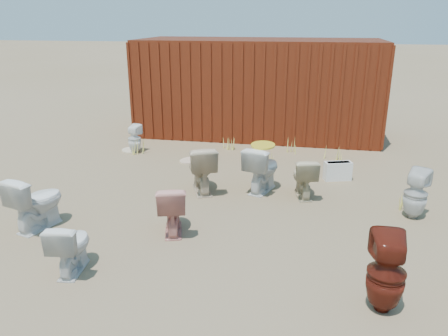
% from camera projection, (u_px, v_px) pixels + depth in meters
% --- Properties ---
extents(ground, '(100.00, 100.00, 0.00)m').
position_uv_depth(ground, '(217.00, 213.00, 6.82)').
color(ground, brown).
rests_on(ground, ground).
extents(shipping_container, '(6.00, 2.40, 2.40)m').
position_uv_depth(shipping_container, '(258.00, 87.00, 11.25)').
color(shipping_container, '#4F190D').
rests_on(shipping_container, ground).
extents(toilet_front_a, '(0.65, 0.89, 0.81)m').
position_uv_depth(toilet_front_a, '(37.00, 202.00, 6.24)').
color(toilet_front_a, white).
rests_on(toilet_front_a, ground).
extents(toilet_front_pink, '(0.59, 0.80, 0.73)m').
position_uv_depth(toilet_front_pink, '(172.00, 208.00, 6.13)').
color(toilet_front_pink, tan).
rests_on(toilet_front_pink, ground).
extents(toilet_front_c, '(0.44, 0.69, 0.66)m').
position_uv_depth(toilet_front_c, '(71.00, 246.00, 5.17)').
color(toilet_front_c, silver).
rests_on(toilet_front_c, ground).
extents(toilet_front_maroon, '(0.39, 0.40, 0.87)m').
position_uv_depth(toilet_front_maroon, '(386.00, 273.00, 4.43)').
color(toilet_front_maroon, '#58190F').
rests_on(toilet_front_maroon, ground).
extents(toilet_back_a, '(0.34, 0.34, 0.64)m').
position_uv_depth(toilet_back_a, '(135.00, 139.00, 9.82)').
color(toilet_back_a, white).
rests_on(toilet_back_a, ground).
extents(toilet_back_beige_left, '(0.75, 0.94, 0.84)m').
position_uv_depth(toilet_back_beige_left, '(201.00, 168.00, 7.58)').
color(toilet_back_beige_left, '#C7B191').
rests_on(toilet_back_beige_left, ground).
extents(toilet_back_beige_right, '(0.52, 0.75, 0.69)m').
position_uv_depth(toilet_back_beige_right, '(304.00, 177.00, 7.37)').
color(toilet_back_beige_right, '#BDB08A').
rests_on(toilet_back_beige_right, ground).
extents(toilet_back_yellowlid, '(0.69, 0.91, 0.82)m').
position_uv_depth(toilet_back_yellowlid, '(262.00, 168.00, 7.60)').
color(toilet_back_yellowlid, white).
rests_on(toilet_back_yellowlid, ground).
extents(toilet_back_e, '(0.47, 0.48, 0.77)m').
position_uv_depth(toilet_back_e, '(416.00, 194.00, 6.56)').
color(toilet_back_e, silver).
rests_on(toilet_back_e, ground).
extents(yellow_lid, '(0.42, 0.52, 0.02)m').
position_uv_depth(yellow_lid, '(263.00, 145.00, 7.46)').
color(yellow_lid, gold).
rests_on(yellow_lid, toilet_back_yellowlid).
extents(loose_tank, '(0.54, 0.34, 0.35)m').
position_uv_depth(loose_tank, '(338.00, 171.00, 8.19)').
color(loose_tank, white).
rests_on(loose_tank, ground).
extents(loose_lid_near, '(0.53, 0.60, 0.02)m').
position_uv_depth(loose_lid_near, '(190.00, 160.00, 9.33)').
color(loose_lid_near, '#CCB194').
rests_on(loose_lid_near, ground).
extents(loose_lid_far, '(0.55, 0.59, 0.02)m').
position_uv_depth(loose_lid_far, '(130.00, 150.00, 10.04)').
color(loose_lid_far, '#CBB793').
rests_on(loose_lid_far, ground).
extents(weed_clump_a, '(0.36, 0.36, 0.33)m').
position_uv_depth(weed_clump_a, '(137.00, 146.00, 9.82)').
color(weed_clump_a, '#C9BE50').
rests_on(weed_clump_a, ground).
extents(weed_clump_b, '(0.32, 0.32, 0.27)m').
position_uv_depth(weed_clump_b, '(270.00, 156.00, 9.19)').
color(weed_clump_b, '#C9BE50').
rests_on(weed_clump_b, ground).
extents(weed_clump_c, '(0.36, 0.36, 0.28)m').
position_uv_depth(weed_clump_c, '(333.00, 155.00, 9.29)').
color(weed_clump_c, '#C9BE50').
rests_on(weed_clump_c, ground).
extents(weed_clump_d, '(0.30, 0.30, 0.29)m').
position_uv_depth(weed_clump_d, '(228.00, 143.00, 10.10)').
color(weed_clump_d, '#C9BE50').
rests_on(weed_clump_d, ground).
extents(weed_clump_e, '(0.34, 0.34, 0.32)m').
position_uv_depth(weed_clump_e, '(294.00, 146.00, 9.82)').
color(weed_clump_e, '#C9BE50').
rests_on(weed_clump_e, ground).
extents(weed_clump_f, '(0.28, 0.28, 0.25)m').
position_uv_depth(weed_clump_f, '(406.00, 201.00, 6.95)').
color(weed_clump_f, '#C9BE50').
rests_on(weed_clump_f, ground).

